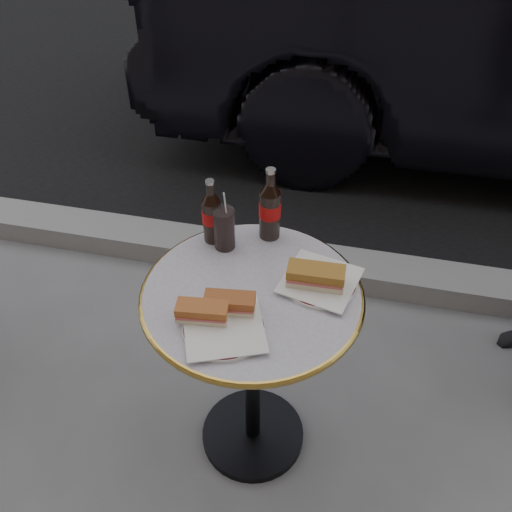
% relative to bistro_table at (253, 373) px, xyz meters
% --- Properties ---
extents(ground, '(80.00, 80.00, 0.00)m').
position_rel_bistro_table_xyz_m(ground, '(0.00, 0.00, -0.37)').
color(ground, slate).
rests_on(ground, ground).
extents(asphalt_road, '(40.00, 8.00, 0.00)m').
position_rel_bistro_table_xyz_m(asphalt_road, '(0.00, 5.00, -0.36)').
color(asphalt_road, black).
rests_on(asphalt_road, ground).
extents(curb, '(40.00, 0.20, 0.12)m').
position_rel_bistro_table_xyz_m(curb, '(0.00, 0.90, -0.32)').
color(curb, gray).
rests_on(curb, ground).
extents(bistro_table, '(0.62, 0.62, 0.73)m').
position_rel_bistro_table_xyz_m(bistro_table, '(0.00, 0.00, 0.00)').
color(bistro_table, '#BAB2C4').
rests_on(bistro_table, ground).
extents(plate_left, '(0.25, 0.25, 0.01)m').
position_rel_bistro_table_xyz_m(plate_left, '(-0.04, -0.15, 0.37)').
color(plate_left, silver).
rests_on(plate_left, bistro_table).
extents(plate_right, '(0.27, 0.27, 0.01)m').
position_rel_bistro_table_xyz_m(plate_right, '(0.18, 0.07, 0.37)').
color(plate_right, white).
rests_on(plate_right, bistro_table).
extents(sandwich_left_a, '(0.14, 0.08, 0.05)m').
position_rel_bistro_table_xyz_m(sandwich_left_a, '(-0.10, -0.14, 0.40)').
color(sandwich_left_a, '#B4602D').
rests_on(sandwich_left_a, plate_left).
extents(sandwich_left_b, '(0.14, 0.08, 0.05)m').
position_rel_bistro_table_xyz_m(sandwich_left_b, '(-0.04, -0.09, 0.40)').
color(sandwich_left_b, '#A25329').
rests_on(sandwich_left_b, plate_left).
extents(sandwich_right, '(0.16, 0.08, 0.05)m').
position_rel_bistro_table_xyz_m(sandwich_right, '(0.17, 0.06, 0.40)').
color(sandwich_right, '#A46D29').
rests_on(sandwich_right, plate_right).
extents(cola_bottle_left, '(0.07, 0.07, 0.21)m').
position_rel_bistro_table_xyz_m(cola_bottle_left, '(-0.17, 0.19, 0.47)').
color(cola_bottle_left, black).
rests_on(cola_bottle_left, bistro_table).
extents(cola_bottle_right, '(0.08, 0.08, 0.24)m').
position_rel_bistro_table_xyz_m(cola_bottle_right, '(-0.00, 0.25, 0.49)').
color(cola_bottle_right, black).
rests_on(cola_bottle_right, bistro_table).
extents(cola_glass, '(0.07, 0.07, 0.13)m').
position_rel_bistro_table_xyz_m(cola_glass, '(-0.12, 0.17, 0.43)').
color(cola_glass, black).
rests_on(cola_glass, bistro_table).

